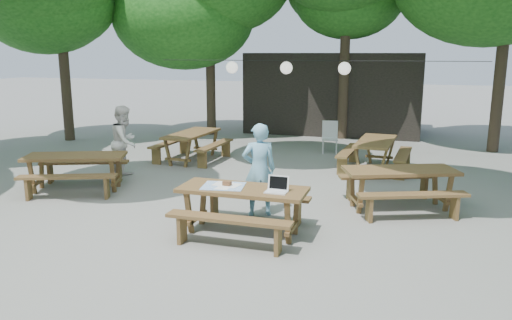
{
  "coord_description": "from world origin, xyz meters",
  "views": [
    {
      "loc": [
        3.18,
        -7.62,
        2.82
      ],
      "look_at": [
        0.74,
        0.19,
        1.05
      ],
      "focal_mm": 35.0,
      "sensor_mm": 36.0,
      "label": 1
    }
  ],
  "objects_px": {
    "plastic_chair": "(330,144)",
    "second_person": "(125,142)",
    "main_picnic_table": "(243,210)",
    "woman": "(259,170)",
    "picnic_table_nw": "(76,172)"
  },
  "relations": [
    {
      "from": "woman",
      "to": "second_person",
      "type": "distance_m",
      "value": 4.12
    },
    {
      "from": "woman",
      "to": "plastic_chair",
      "type": "bearing_deg",
      "value": -117.87
    },
    {
      "from": "main_picnic_table",
      "to": "picnic_table_nw",
      "type": "distance_m",
      "value": 4.35
    },
    {
      "from": "woman",
      "to": "plastic_chair",
      "type": "distance_m",
      "value": 5.97
    },
    {
      "from": "main_picnic_table",
      "to": "plastic_chair",
      "type": "height_order",
      "value": "plastic_chair"
    },
    {
      "from": "main_picnic_table",
      "to": "woman",
      "type": "height_order",
      "value": "woman"
    },
    {
      "from": "woman",
      "to": "second_person",
      "type": "xyz_separation_m",
      "value": [
        -3.74,
        1.73,
        0.0
      ]
    },
    {
      "from": "main_picnic_table",
      "to": "second_person",
      "type": "distance_m",
      "value": 4.66
    },
    {
      "from": "main_picnic_table",
      "to": "picnic_table_nw",
      "type": "xyz_separation_m",
      "value": [
        -4.13,
        1.38,
        0.0
      ]
    },
    {
      "from": "second_person",
      "to": "plastic_chair",
      "type": "height_order",
      "value": "second_person"
    },
    {
      "from": "main_picnic_table",
      "to": "plastic_chair",
      "type": "xyz_separation_m",
      "value": [
        0.27,
        6.91,
        -0.13
      ]
    },
    {
      "from": "plastic_chair",
      "to": "second_person",
      "type": "bearing_deg",
      "value": -144.05
    },
    {
      "from": "main_picnic_table",
      "to": "picnic_table_nw",
      "type": "relative_size",
      "value": 0.85
    },
    {
      "from": "picnic_table_nw",
      "to": "plastic_chair",
      "type": "distance_m",
      "value": 7.07
    },
    {
      "from": "main_picnic_table",
      "to": "second_person",
      "type": "relative_size",
      "value": 1.22
    }
  ]
}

